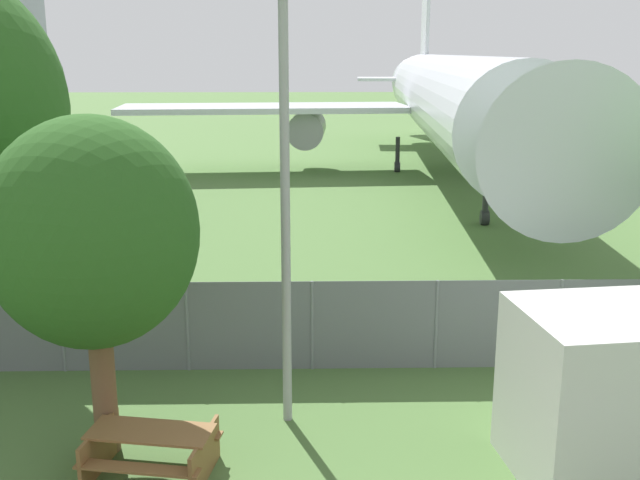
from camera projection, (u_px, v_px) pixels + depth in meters
perimeter_fence at (312, 326)px, 15.29m from camera, size 56.07×0.07×1.90m
airplane at (451, 99)px, 38.68m from camera, size 35.59×44.14×12.70m
picnic_bench_near_cabin at (151, 447)px, 11.51m from camera, size 2.11×1.71×0.76m
tree_behind_benches at (92, 234)px, 11.46m from camera, size 3.28×3.28×5.50m
light_mast at (285, 156)px, 12.24m from camera, size 0.44×0.44×7.73m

